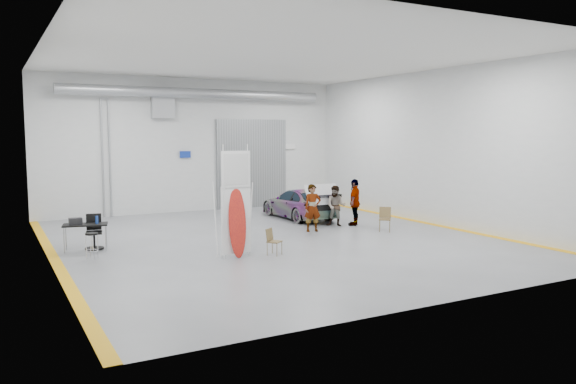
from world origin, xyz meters
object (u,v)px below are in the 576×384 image
folding_chair_far (385,224)px  office_chair (94,234)px  work_table (83,224)px  person_b (336,206)px  surfboard_display (236,212)px  sedan_car (299,204)px  folding_chair_near (274,247)px  person_a (313,208)px  person_c (355,202)px  shop_stool (92,246)px

folding_chair_far → office_chair: (-9.82, 1.75, 0.19)m
work_table → office_chair: office_chair is taller
work_table → office_chair: bearing=11.4°
person_b → surfboard_display: 6.44m
sedan_car → folding_chair_far: 4.44m
surfboard_display → folding_chair_near: bearing=-11.8°
person_a → surfboard_display: (-4.13, -2.69, 0.45)m
folding_chair_near → work_table: size_ratio=0.56×
folding_chair_near → person_a: bearing=7.9°
sedan_car → person_a: 3.22m
person_c → office_chair: size_ratio=1.70×
person_a → shop_stool: person_a is taller
office_chair → person_c: bearing=9.7°
person_c → folding_chair_near: 6.13m
person_b → folding_chair_near: 5.62m
surfboard_display → work_table: 4.87m
person_b → shop_stool: (-9.19, -1.42, -0.41)m
sedan_car → surfboard_display: bearing=47.2°
office_chair → work_table: bearing=-158.3°
sedan_car → folding_chair_near: sedan_car is taller
work_table → folding_chair_near: bearing=-34.4°
person_b → surfboard_display: surfboard_display is taller
person_a → shop_stool: 7.86m
folding_chair_far → shop_stool: 10.09m
sedan_car → person_b: (0.26, -2.43, 0.16)m
surfboard_display → work_table: size_ratio=2.32×
person_b → work_table: bearing=-136.3°
surfboard_display → work_table: (-3.72, 3.12, -0.50)m
person_a → surfboard_display: surfboard_display is taller
shop_stool → work_table: size_ratio=0.53×
person_b → person_a: bearing=-114.6°
sedan_car → folding_chair_far: size_ratio=4.86×
person_c → person_b: bearing=-57.3°
surfboard_display → person_c: bearing=24.0°
person_c → work_table: person_c is taller
person_b → office_chair: size_ratio=1.47×
folding_chair_near → office_chair: (-4.51, 3.37, 0.22)m
person_b → work_table: (-9.24, -0.15, 0.03)m
person_a → office_chair: bearing=-172.3°
shop_stool → folding_chair_far: bearing=-2.4°
sedan_car → person_a: size_ratio=2.47×
person_b → surfboard_display: size_ratio=0.48×
folding_chair_far → person_b: bearing=155.8°
person_b → office_chair: (-8.92, -0.09, -0.31)m
surfboard_display → folding_chair_near: (1.11, -0.19, -1.07)m
person_c → surfboard_display: 6.98m
person_b → work_table: size_ratio=1.12×
sedan_car → person_c: 2.82m
surfboard_display → person_a: bearing=30.8°
person_b → person_c: size_ratio=0.87×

